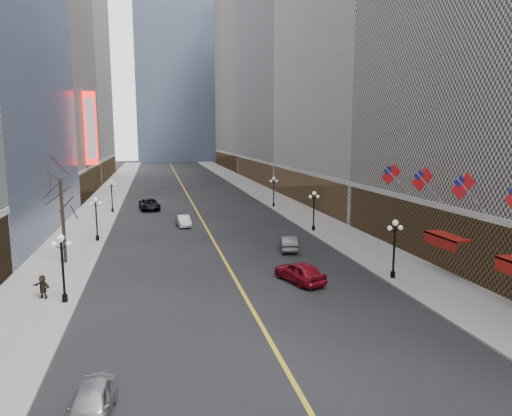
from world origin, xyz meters
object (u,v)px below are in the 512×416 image
streetlamp_east_3 (274,189)px  streetlamp_west_1 (62,261)px  streetlamp_east_2 (314,207)px  car_nb_near (91,405)px  streetlamp_west_3 (112,193)px  car_sb_far (288,243)px  streetlamp_east_1 (394,243)px  streetlamp_west_2 (96,214)px  car_nb_far (150,204)px  car_sb_mid (300,272)px  car_nb_mid (184,221)px

streetlamp_east_3 → streetlamp_west_1: same height
streetlamp_east_2 → streetlamp_west_1: size_ratio=1.00×
streetlamp_west_1 → car_nb_near: (3.32, -13.41, -2.22)m
streetlamp_west_3 → car_sb_far: 31.55m
streetlamp_east_1 → streetlamp_west_2: size_ratio=1.00×
streetlamp_east_3 → streetlamp_west_1: size_ratio=1.00×
car_nb_near → car_sb_far: car_sb_far is taller
streetlamp_east_1 → streetlamp_west_2: bearing=142.7°
streetlamp_east_3 → car_sb_far: size_ratio=1.05×
streetlamp_east_2 → streetlamp_west_2: 23.60m
streetlamp_east_2 → car_nb_far: (-18.49, 19.80, -2.10)m
streetlamp_west_1 → car_sb_mid: (16.41, 0.96, -2.10)m
streetlamp_west_2 → car_sb_far: streetlamp_west_2 is taller
car_nb_mid → car_sb_far: 16.63m
streetlamp_east_3 → car_sb_mid: streetlamp_east_3 is taller
car_nb_far → streetlamp_west_2: bearing=-111.9°
car_nb_mid → streetlamp_west_2: bearing=-150.3°
streetlamp_east_3 → streetlamp_west_2: (-23.60, -18.00, 0.00)m
streetlamp_east_1 → car_nb_near: (-20.28, -13.41, -2.22)m
streetlamp_west_3 → car_nb_near: (3.32, -49.41, -2.22)m
streetlamp_east_3 → streetlamp_west_1: (-23.60, -36.00, 0.00)m
car_nb_near → car_nb_mid: car_nb_near is taller
streetlamp_east_2 → streetlamp_west_2: size_ratio=1.00×
car_nb_near → car_sb_mid: 19.44m
streetlamp_east_1 → car_sb_far: bearing=116.7°
streetlamp_east_1 → car_nb_near: streetlamp_east_1 is taller
streetlamp_west_3 → car_nb_near: size_ratio=1.13×
streetlamp_east_2 → streetlamp_west_3: (-23.60, 18.00, 0.00)m
streetlamp_west_2 → car_nb_far: 20.56m
streetlamp_west_2 → car_nb_mid: size_ratio=1.12×
streetlamp_west_3 → car_sb_mid: 38.75m
streetlamp_west_3 → streetlamp_east_1: bearing=-56.8°
streetlamp_west_3 → car_nb_far: 5.81m
streetlamp_east_1 → streetlamp_west_3: (-23.60, 36.00, 0.00)m
streetlamp_east_1 → car_sb_mid: streetlamp_east_1 is taller
streetlamp_west_3 → car_nb_mid: (9.25, -11.65, -2.24)m
streetlamp_east_3 → car_nb_mid: size_ratio=1.12×
streetlamp_east_1 → streetlamp_east_3: size_ratio=1.00×
car_nb_far → car_nb_near: bearing=-99.4°
streetlamp_east_3 → car_nb_mid: bearing=-140.9°
streetlamp_west_3 → car_nb_mid: bearing=-51.6°
streetlamp_west_3 → car_sb_far: streetlamp_west_3 is taller
streetlamp_east_3 → car_nb_far: streetlamp_east_3 is taller
streetlamp_west_1 → car_sb_far: bearing=29.6°
streetlamp_east_1 → car_nb_near: size_ratio=1.13×
car_nb_near → car_nb_far: bearing=91.8°
streetlamp_west_2 → car_nb_near: streetlamp_west_2 is taller
car_sb_mid → streetlamp_east_3: bearing=-120.6°
streetlamp_east_3 → streetlamp_west_3: size_ratio=1.00×
streetlamp_east_1 → car_sb_mid: 7.55m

